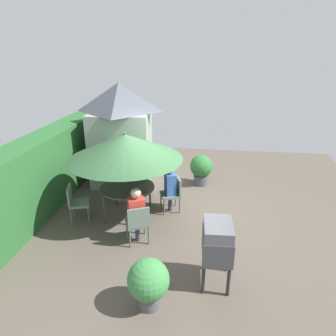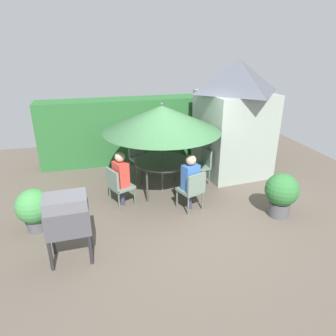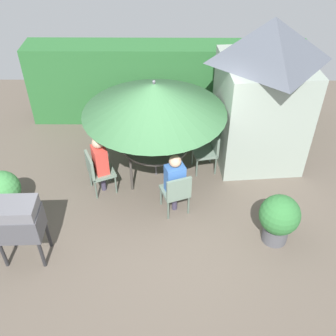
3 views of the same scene
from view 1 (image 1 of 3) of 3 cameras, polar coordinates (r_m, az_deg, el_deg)
The scene contains 14 objects.
ground_plane at distance 7.69m, azimuth 1.64°, elevation -8.79°, with size 11.00×11.00×0.00m, color brown.
hedge_backdrop at distance 8.34m, azimuth -22.95°, elevation -0.89°, with size 6.51×0.80×1.89m.
garden_shed at distance 9.23m, azimuth -8.95°, elevation 6.63°, with size 1.92×1.97×3.03m.
patio_table at distance 7.38m, azimuth -7.74°, elevation -3.95°, with size 1.33×1.33×0.79m.
patio_umbrella at distance 6.99m, azimuth -8.18°, elevation 4.08°, with size 2.70×2.70×2.17m.
bbq_grill at distance 5.31m, azimuth 9.40°, elevation -13.69°, with size 0.72×0.53×1.20m.
chair_near_shed at distance 6.42m, azimuth -5.80°, elevation -10.17°, with size 0.61×0.61×0.90m.
chair_far_side at distance 7.64m, azimuth 1.04°, elevation -4.56°, with size 0.59×0.60×0.90m.
chair_toward_hedge at distance 8.47m, azimuth -7.14°, elevation -2.02°, with size 0.54×0.54×0.90m.
chair_toward_house at distance 7.54m, azimuth -17.23°, elevation -6.00°, with size 0.58×0.58×0.90m.
potted_plant_by_shed at distance 5.04m, azimuth -3.77°, elevation -20.82°, with size 0.68×0.68×0.86m.
potted_plant_by_grill at distance 9.17m, azimuth 6.34°, elevation -0.03°, with size 0.69×0.69×0.95m.
person_in_red at distance 6.36m, azimuth -6.04°, elevation -7.76°, with size 0.36×0.41×1.26m.
person_in_blue at distance 7.51m, azimuth 0.42°, elevation -2.83°, with size 0.40×0.34×1.26m.
Camera 1 is at (-6.61, -0.65, 3.88)m, focal length 31.93 mm.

